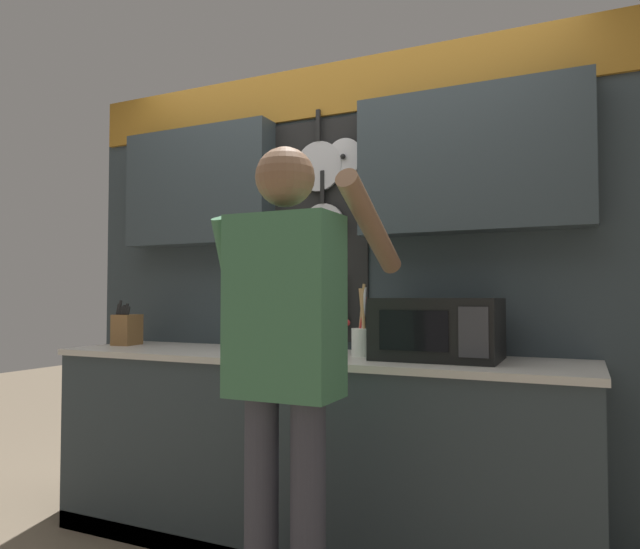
{
  "coord_description": "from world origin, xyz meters",
  "views": [
    {
      "loc": [
        1.2,
        -2.43,
        1.18
      ],
      "look_at": [
        -0.02,
        0.2,
        1.3
      ],
      "focal_mm": 32.0,
      "sensor_mm": 36.0,
      "label": 1
    }
  ],
  "objects_px": {
    "knife_block": "(127,329)",
    "person": "(286,344)",
    "microwave": "(438,329)",
    "utensil_crock": "(364,338)"
  },
  "relations": [
    {
      "from": "utensil_crock",
      "to": "microwave",
      "type": "bearing_deg",
      "value": -0.45
    },
    {
      "from": "microwave",
      "to": "person",
      "type": "relative_size",
      "value": 0.31
    },
    {
      "from": "person",
      "to": "utensil_crock",
      "type": "bearing_deg",
      "value": 88.41
    },
    {
      "from": "utensil_crock",
      "to": "knife_block",
      "type": "bearing_deg",
      "value": -179.91
    },
    {
      "from": "knife_block",
      "to": "utensil_crock",
      "type": "bearing_deg",
      "value": 0.09
    },
    {
      "from": "microwave",
      "to": "knife_block",
      "type": "xyz_separation_m",
      "value": [
        -1.76,
        0.0,
        -0.04
      ]
    },
    {
      "from": "utensil_crock",
      "to": "person",
      "type": "height_order",
      "value": "person"
    },
    {
      "from": "knife_block",
      "to": "utensil_crock",
      "type": "xyz_separation_m",
      "value": [
        1.42,
        0.0,
        -0.01
      ]
    },
    {
      "from": "knife_block",
      "to": "person",
      "type": "height_order",
      "value": "person"
    },
    {
      "from": "microwave",
      "to": "knife_block",
      "type": "bearing_deg",
      "value": 179.99
    }
  ]
}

